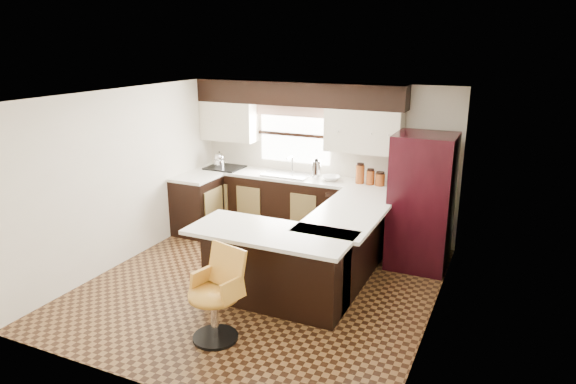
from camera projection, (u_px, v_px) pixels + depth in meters
The scene contains 30 objects.
floor at pixel (261, 285), 6.56m from camera, with size 4.40×4.40×0.00m, color #49301A.
ceiling at pixel (258, 95), 5.88m from camera, with size 4.40×4.40×0.00m, color silver.
wall_back at pixel (324, 159), 8.13m from camera, with size 4.40×4.40×0.00m, color beige.
wall_front at pixel (138, 265), 4.30m from camera, with size 4.40×4.40×0.00m, color beige.
wall_left at pixel (125, 177), 7.05m from camera, with size 4.40×4.40×0.00m, color beige.
wall_right at pixel (437, 219), 5.38m from camera, with size 4.40×4.40×0.00m, color beige.
base_cab_back at pixel (290, 205), 8.27m from camera, with size 3.30×0.60×0.90m, color black.
base_cab_left at pixel (197, 206), 8.24m from camera, with size 0.60×0.70×0.90m, color black.
counter_back at pixel (291, 177), 8.13m from camera, with size 3.30×0.60×0.04m, color silver.
counter_left at pixel (196, 177), 8.10m from camera, with size 0.60×0.70×0.04m, color silver.
soffit at pixel (297, 94), 7.85m from camera, with size 3.40×0.35×0.36m, color black.
upper_cab_left at pixel (229, 121), 8.48m from camera, with size 0.94×0.35×0.64m, color beige.
upper_cab_right at pixel (364, 131), 7.56m from camera, with size 1.14×0.35×0.64m, color beige.
window_pane at pixel (295, 135), 8.22m from camera, with size 1.20×0.02×0.90m, color white.
valance at pixel (294, 111), 8.07m from camera, with size 1.30×0.06×0.18m, color #D19B93.
sink at pixel (287, 175), 8.12m from camera, with size 0.75×0.45×0.03m, color #B2B2B7.
dishwasher at pixel (344, 220), 7.63m from camera, with size 0.58×0.03×0.78m, color black.
cooktop at pixel (225, 168), 8.58m from camera, with size 0.58×0.50×0.03m, color black.
peninsula_long at pixel (345, 246), 6.62m from camera, with size 0.60×1.95×0.90m, color black.
peninsula_return at pixel (276, 269), 5.98m from camera, with size 1.65×0.60×0.90m, color black.
counter_pen_long at pixel (350, 212), 6.46m from camera, with size 0.84×1.95×0.04m, color silver.
counter_pen_return at pixel (270, 233), 5.77m from camera, with size 1.89×0.84×0.04m, color silver.
refrigerator at pixel (422, 202), 6.90m from camera, with size 0.79×0.76×1.84m, color black.
bar_chair at pixel (214, 297), 5.24m from camera, with size 0.52×0.52×0.98m, color gold, non-canonical shape.
kettle at pixel (220, 159), 8.58m from camera, with size 0.19×0.19×0.25m, color silver, non-canonical shape.
percolator at pixel (316, 170), 7.91m from camera, with size 0.13×0.13×0.28m, color silver.
mixing_bowl at pixel (331, 178), 7.84m from camera, with size 0.27×0.27×0.07m, color white.
canister_large at pixel (360, 174), 7.65m from camera, with size 0.13×0.13×0.28m, color brown.
canister_med at pixel (370, 178), 7.60m from camera, with size 0.12×0.12×0.21m, color brown.
canister_small at pixel (380, 180), 7.54m from camera, with size 0.14×0.14×0.18m, color brown.
Camera 1 is at (2.78, -5.27, 3.01)m, focal length 32.00 mm.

